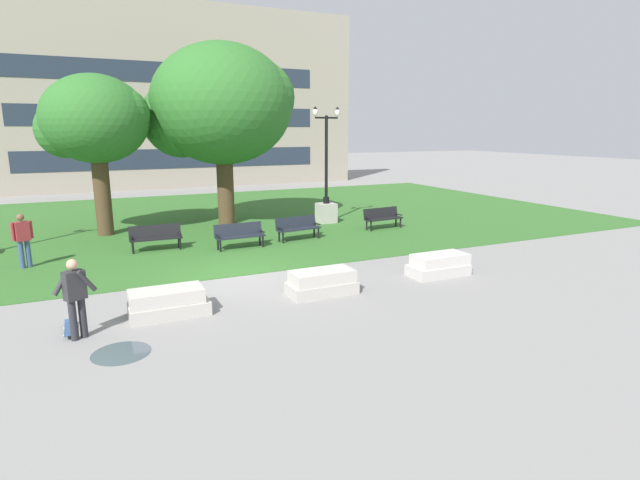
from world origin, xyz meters
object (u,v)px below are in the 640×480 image
at_px(concrete_block_right, 439,265).
at_px(lamp_post_center, 326,200).
at_px(park_bench_near_left, 239,234).
at_px(park_bench_far_left, 156,236).
at_px(person_bystander_near_lawn, 23,238).
at_px(park_bench_far_right, 298,227).
at_px(skateboard, 70,329).
at_px(park_bench_near_right, 382,217).
at_px(concrete_block_left, 322,283).
at_px(concrete_block_center, 168,303).
at_px(person_skateboarder, 75,294).

distance_m(concrete_block_right, lamp_post_center, 9.23).
relative_size(park_bench_near_left, park_bench_far_left, 1.00).
distance_m(lamp_post_center, person_bystander_near_lawn, 12.33).
height_order(park_bench_far_left, park_bench_far_right, same).
bearing_deg(skateboard, park_bench_near_right, 29.64).
xyz_separation_m(park_bench_far_left, lamp_post_center, (7.93, 2.37, 0.54)).
height_order(concrete_block_left, park_bench_far_right, park_bench_far_right).
height_order(concrete_block_right, person_bystander_near_lawn, person_bystander_near_lawn).
relative_size(concrete_block_center, park_bench_far_right, 0.97).
distance_m(concrete_block_center, lamp_post_center, 12.55).
bearing_deg(park_bench_far_left, person_bystander_near_lawn, -170.39).
distance_m(concrete_block_center, park_bench_far_right, 8.61).
distance_m(person_skateboarder, lamp_post_center, 14.27).
height_order(concrete_block_center, park_bench_far_right, park_bench_far_right).
relative_size(park_bench_near_left, person_bystander_near_lawn, 1.06).
bearing_deg(concrete_block_right, concrete_block_center, 179.96).
xyz_separation_m(park_bench_near_left, park_bench_far_right, (2.47, 0.42, 0.00)).
relative_size(person_skateboarder, person_bystander_near_lawn, 1.00).
xyz_separation_m(concrete_block_right, park_bench_near_left, (-4.42, 5.87, 0.23)).
relative_size(lamp_post_center, person_bystander_near_lawn, 3.08).
xyz_separation_m(concrete_block_left, park_bench_near_right, (6.21, 6.91, 0.23)).
distance_m(park_bench_near_left, lamp_post_center, 6.11).
xyz_separation_m(park_bench_near_left, park_bench_far_left, (-2.82, 0.94, 0.00)).
bearing_deg(lamp_post_center, person_bystander_near_lawn, -165.70).
bearing_deg(skateboard, park_bench_near_left, 47.50).
bearing_deg(park_bench_near_right, park_bench_far_left, -179.94).
xyz_separation_m(concrete_block_right, lamp_post_center, (0.69, 9.17, 0.77)).
height_order(concrete_block_right, park_bench_far_right, park_bench_far_right).
bearing_deg(park_bench_far_left, skateboard, -111.16).
distance_m(concrete_block_center, concrete_block_left, 3.93).
distance_m(concrete_block_left, park_bench_near_left, 5.99).
height_order(person_skateboarder, park_bench_near_right, person_skateboarder).
bearing_deg(park_bench_near_right, skateboard, -150.36).
bearing_deg(lamp_post_center, park_bench_far_right, -132.46).
distance_m(park_bench_near_left, park_bench_near_right, 6.78).
height_order(concrete_block_center, park_bench_near_right, park_bench_near_right).
xyz_separation_m(concrete_block_left, park_bench_far_left, (-3.33, 6.90, 0.23)).
bearing_deg(lamp_post_center, skateboard, -138.76).
relative_size(concrete_block_center, lamp_post_center, 0.34).
xyz_separation_m(concrete_block_left, person_skateboarder, (-5.81, -0.48, 0.66)).
xyz_separation_m(park_bench_near_right, person_bystander_near_lawn, (-13.55, -0.69, 0.44)).
bearing_deg(person_bystander_near_lawn, park_bench_near_left, -2.13).
distance_m(concrete_block_right, person_skateboarder, 9.77).
relative_size(concrete_block_center, concrete_block_left, 1.00).
xyz_separation_m(person_skateboarder, park_bench_far_left, (2.49, 7.38, -0.43)).
xyz_separation_m(park_bench_near_left, park_bench_near_right, (6.71, 0.95, 0.00)).
bearing_deg(skateboard, concrete_block_left, 0.40).
relative_size(concrete_block_center, park_bench_near_right, 0.98).
relative_size(concrete_block_center, park_bench_far_left, 0.99).
bearing_deg(person_skateboarder, concrete_block_right, 3.40).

